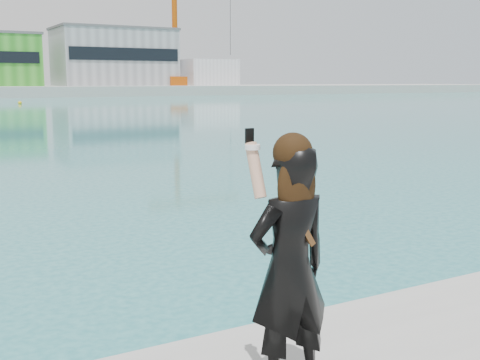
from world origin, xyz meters
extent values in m
cube|color=gray|center=(40.00, 128.00, 8.00)|extent=(25.00, 15.00, 12.00)
cube|color=black|center=(40.00, 120.40, 8.60)|extent=(23.75, 0.20, 2.64)
cube|color=#59595B|center=(40.00, 128.00, 14.25)|extent=(25.50, 15.30, 0.50)
cube|color=silver|center=(62.00, 126.00, 5.00)|extent=(12.00, 10.00, 6.00)
cube|color=#CB510B|center=(52.00, 122.00, 3.00)|extent=(4.00, 4.00, 2.00)
cylinder|color=#CB510B|center=(52.00, 122.00, 15.00)|extent=(1.20, 1.20, 22.00)
cylinder|color=black|center=(66.00, 122.00, 17.00)|extent=(0.10, 0.10, 16.00)
cylinder|color=silver|center=(22.00, 121.00, 6.00)|extent=(0.16, 0.16, 8.00)
cube|color=red|center=(22.60, 121.00, 9.40)|extent=(1.20, 0.04, 0.80)
sphere|color=#E2B60B|center=(11.45, 80.57, 0.00)|extent=(0.50, 0.50, 0.50)
imported|color=black|center=(-0.50, -0.14, 1.69)|extent=(0.66, 0.44, 1.78)
sphere|color=black|center=(-0.50, -0.16, 2.52)|extent=(0.27, 0.27, 0.27)
ellipsoid|color=black|center=(-0.50, -0.21, 2.30)|extent=(0.30, 0.15, 0.48)
cylinder|color=tan|center=(-0.73, -0.05, 2.40)|extent=(0.09, 0.21, 0.39)
cylinder|color=white|center=(-0.73, -0.01, 2.56)|extent=(0.11, 0.11, 0.04)
cube|color=black|center=(-0.73, 0.03, 2.62)|extent=(0.07, 0.02, 0.13)
cube|color=#4C2D14|center=(-0.47, -0.23, 2.05)|extent=(0.25, 0.02, 0.36)
camera|label=1|loc=(-2.80, -3.49, 3.00)|focal=45.00mm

